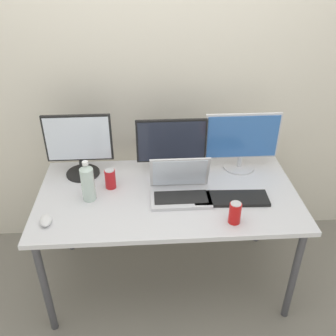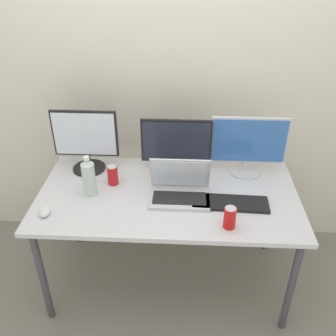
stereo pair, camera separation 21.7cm
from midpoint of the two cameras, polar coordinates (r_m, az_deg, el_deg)
ground_plane at (r=2.77m, az=-2.34°, el=-16.46°), size 16.00×16.00×0.00m
wall_back at (r=2.56m, az=-3.38°, el=14.26°), size 7.00×0.08×2.60m
work_desk at (r=2.31m, az=-2.70°, el=-5.17°), size 1.57×0.82×0.74m
monitor_left at (r=2.43m, az=-15.93°, el=3.44°), size 0.42×0.22×0.42m
monitor_center at (r=2.39m, az=-2.09°, el=3.37°), size 0.45×0.21×0.37m
monitor_right at (r=2.45m, az=8.71°, el=4.10°), size 0.48×0.21×0.39m
laptop_silver at (r=2.22m, az=-0.94°, el=-3.10°), size 0.36×0.24×0.25m
keyboard_main at (r=2.23m, az=6.83°, el=-4.74°), size 0.44×0.16×0.02m
mouse_by_keyboard at (r=2.18m, az=-20.90°, el=-7.57°), size 0.08×0.11×0.04m
water_bottle at (r=2.23m, az=-14.89°, el=-2.20°), size 0.08×0.08×0.26m
soda_can_near_keyboard at (r=2.04m, az=7.17°, el=-6.90°), size 0.07×0.07×0.13m
soda_can_by_laptop at (r=2.34m, az=-11.44°, el=-1.70°), size 0.07×0.07×0.13m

